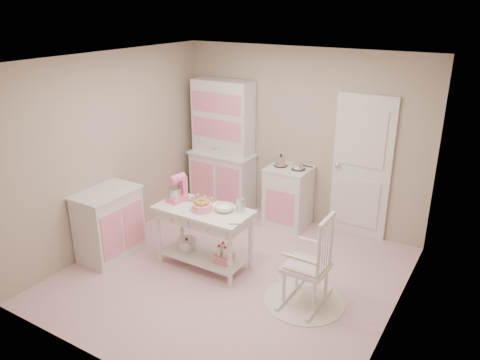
% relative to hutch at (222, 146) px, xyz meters
% --- Properties ---
extents(room_shell, '(3.84, 3.84, 2.62)m').
position_rel_hutch_xyz_m(room_shell, '(1.23, -1.66, 0.61)').
color(room_shell, pink).
rests_on(room_shell, ground).
extents(door, '(0.82, 0.05, 2.04)m').
position_rel_hutch_xyz_m(door, '(2.18, 0.21, -0.02)').
color(door, white).
rests_on(door, ground).
extents(hutch, '(1.06, 0.50, 2.08)m').
position_rel_hutch_xyz_m(hutch, '(0.00, 0.00, 0.00)').
color(hutch, white).
rests_on(hutch, ground).
extents(stove, '(0.62, 0.57, 0.92)m').
position_rel_hutch_xyz_m(stove, '(1.20, -0.05, -0.58)').
color(stove, white).
rests_on(stove, ground).
extents(base_cabinet, '(0.54, 0.84, 0.92)m').
position_rel_hutch_xyz_m(base_cabinet, '(-0.40, -2.09, -0.58)').
color(base_cabinet, white).
rests_on(base_cabinet, ground).
extents(lace_rug, '(0.92, 0.92, 0.01)m').
position_rel_hutch_xyz_m(lace_rug, '(2.22, -1.71, -1.03)').
color(lace_rug, white).
rests_on(lace_rug, ground).
extents(rocking_chair, '(0.48, 0.72, 1.10)m').
position_rel_hutch_xyz_m(rocking_chair, '(2.22, -1.71, -0.49)').
color(rocking_chair, white).
rests_on(rocking_chair, ground).
extents(work_table, '(1.20, 0.60, 0.80)m').
position_rel_hutch_xyz_m(work_table, '(0.81, -1.67, -0.64)').
color(work_table, white).
rests_on(work_table, ground).
extents(stand_mixer, '(0.23, 0.30, 0.34)m').
position_rel_hutch_xyz_m(stand_mixer, '(0.39, -1.65, -0.07)').
color(stand_mixer, pink).
rests_on(stand_mixer, work_table).
extents(cookie_tray, '(0.34, 0.24, 0.02)m').
position_rel_hutch_xyz_m(cookie_tray, '(0.66, -1.49, -0.23)').
color(cookie_tray, silver).
rests_on(cookie_tray, work_table).
extents(bread_basket, '(0.25, 0.25, 0.09)m').
position_rel_hutch_xyz_m(bread_basket, '(0.83, -1.72, -0.19)').
color(bread_basket, pink).
rests_on(bread_basket, work_table).
extents(mixing_bowl, '(0.24, 0.24, 0.08)m').
position_rel_hutch_xyz_m(mixing_bowl, '(1.07, -1.59, -0.20)').
color(mixing_bowl, white).
rests_on(mixing_bowl, work_table).
extents(metal_pitcher, '(0.10, 0.10, 0.17)m').
position_rel_hutch_xyz_m(metal_pitcher, '(1.25, -1.51, -0.16)').
color(metal_pitcher, silver).
rests_on(metal_pitcher, work_table).
extents(recipe_book, '(0.24, 0.26, 0.02)m').
position_rel_hutch_xyz_m(recipe_book, '(1.26, -1.79, -0.23)').
color(recipe_book, white).
rests_on(recipe_book, work_table).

